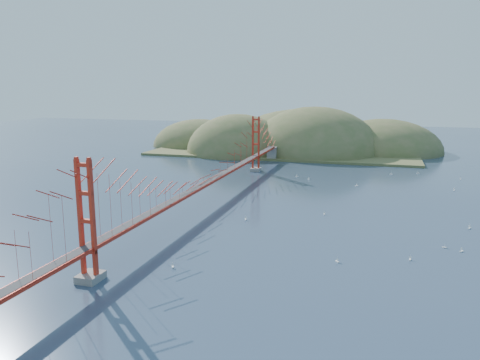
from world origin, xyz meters
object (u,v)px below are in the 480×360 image
(bridge, at_px, (205,159))
(sailboat_0, at_px, (246,219))
(sailboat_1, at_px, (325,214))
(sailboat_2, at_px, (445,247))

(bridge, height_order, sailboat_0, bridge)
(bridge, bearing_deg, sailboat_1, -2.30)
(bridge, xyz_separation_m, sailboat_0, (8.29, -6.60, -6.86))
(sailboat_2, bearing_deg, sailboat_1, 145.26)
(sailboat_1, relative_size, sailboat_0, 0.83)
(bridge, distance_m, sailboat_2, 35.26)
(bridge, distance_m, sailboat_1, 19.51)
(bridge, height_order, sailboat_2, bridge)
(sailboat_1, height_order, sailboat_0, sailboat_0)
(sailboat_1, height_order, sailboat_2, sailboat_2)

